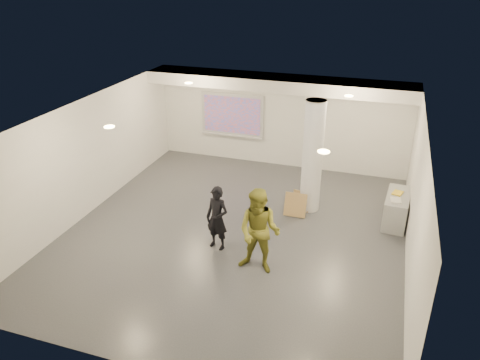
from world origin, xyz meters
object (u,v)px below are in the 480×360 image
(credenza, at_px, (396,209))
(man, at_px, (259,232))
(column, at_px, (312,157))
(projection_screen, at_px, (232,115))
(woman, at_px, (217,218))

(credenza, distance_m, man, 4.13)
(credenza, relative_size, man, 0.70)
(column, distance_m, credenza, 2.48)
(projection_screen, distance_m, woman, 5.43)
(column, xyz_separation_m, credenza, (2.22, -0.04, -1.11))
(woman, bearing_deg, credenza, 46.48)
(woman, distance_m, man, 1.29)
(credenza, height_order, woman, woman)
(column, relative_size, projection_screen, 1.43)
(projection_screen, bearing_deg, woman, -74.63)
(credenza, height_order, man, man)
(credenza, distance_m, woman, 4.64)
(column, distance_m, man, 3.17)
(woman, bearing_deg, column, 70.43)
(column, bearing_deg, woman, -123.53)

